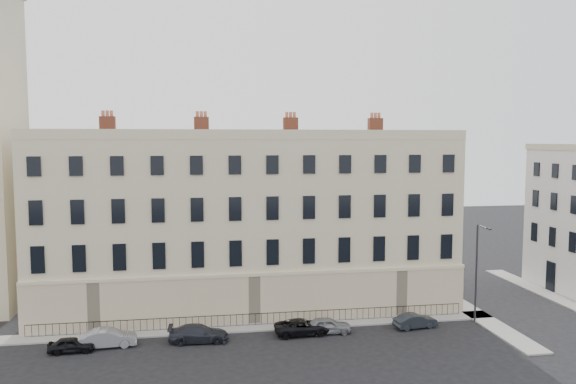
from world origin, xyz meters
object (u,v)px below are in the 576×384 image
car_d (302,327)px  car_f (415,321)px  car_a (72,345)px  car_c (199,333)px  car_e (328,325)px  streetlamp (477,268)px  car_b (108,338)px

car_d → car_f: 9.19m
car_a → car_d: 16.81m
car_a → car_c: size_ratio=0.72×
car_e → car_a: bearing=95.1°
car_a → streetlamp: streetlamp is taller
car_e → car_b: bearing=93.3°
car_c → car_f: bearing=-85.8°
streetlamp → car_b: bearing=-168.0°
car_b → car_d: car_b is taller
car_b → car_c: car_b is taller
car_c → streetlamp: (22.57, 0.90, 3.85)m
car_b → streetlamp: 29.32m
car_d → streetlamp: bearing=-90.7°
car_c → car_d: (7.90, 0.31, -0.05)m
car_c → streetlamp: size_ratio=0.55×
car_c → car_e: 9.90m
car_c → car_a: bearing=97.2°
car_b → streetlamp: streetlamp is taller
car_a → car_b: 2.49m
car_a → car_e: 18.80m
car_c → car_d: car_c is taller
car_c → car_e: (9.89, 0.29, -0.02)m
car_f → streetlamp: streetlamp is taller
car_c → streetlamp: 22.92m
car_a → streetlamp: 31.74m
car_a → car_e: bearing=-89.1°
car_b → streetlamp: size_ratio=0.50×
car_e → streetlamp: streetlamp is taller
car_a → car_b: bearing=-76.6°
car_a → car_b: car_b is taller
car_a → car_d: car_d is taller
car_a → car_d: (16.78, 0.93, 0.06)m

